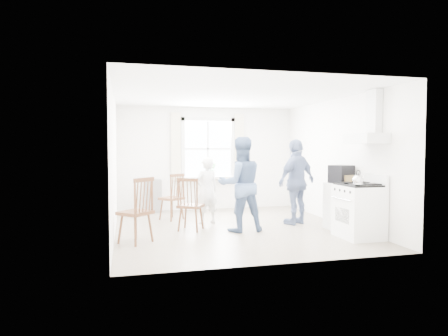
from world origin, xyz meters
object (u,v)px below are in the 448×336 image
person_right (297,182)px  windsor_chair_a (175,192)px  low_cabinet (341,206)px  windsor_chair_b (189,198)px  person_mid (241,184)px  windsor_chair_c (141,203)px  person_left (207,191)px  gas_stove (359,210)px  stereo_stack (341,174)px

person_right → windsor_chair_a: bearing=-50.1°
low_cabinet → person_right: 1.04m
low_cabinet → windsor_chair_b: size_ratio=0.88×
person_mid → windsor_chair_c: bearing=14.4°
low_cabinet → windsor_chair_a: (-2.99, 1.78, 0.18)m
windsor_chair_a → person_left: size_ratio=0.75×
gas_stove → windsor_chair_c: size_ratio=1.01×
windsor_chair_a → person_mid: size_ratio=0.58×
person_left → person_right: 1.87m
low_cabinet → windsor_chair_c: 3.81m
windsor_chair_a → person_mid: (1.06, -1.45, 0.27)m
low_cabinet → person_right: (-0.61, 0.73, 0.43)m
windsor_chair_c → person_mid: person_mid is taller
windsor_chair_a → windsor_chair_b: 1.23m
low_cabinet → windsor_chair_b: bearing=169.2°
windsor_chair_c → person_mid: (1.87, 0.54, 0.22)m
windsor_chair_a → windsor_chair_b: size_ratio=1.00×
windsor_chair_c → person_mid: bearing=16.1°
person_right → windsor_chair_b: bearing=-21.9°
person_mid → low_cabinet: bearing=168.7°
stereo_stack → windsor_chair_c: 3.83m
gas_stove → windsor_chair_b: gas_stove is taller
gas_stove → windsor_chair_b: (-2.81, 1.25, 0.14)m
low_cabinet → windsor_chair_a: windsor_chair_a is taller
stereo_stack → windsor_chair_a: size_ratio=0.46×
gas_stove → stereo_stack: 0.94m
gas_stove → person_right: bearing=110.7°
person_left → person_right: bearing=150.0°
windsor_chair_a → windsor_chair_c: 2.15m
windsor_chair_a → windsor_chair_c: windsor_chair_c is taller
gas_stove → person_left: 3.03m
low_cabinet → gas_stove: bearing=-95.7°
windsor_chair_b → person_left: (0.48, 0.69, 0.06)m
gas_stove → low_cabinet: bearing=84.3°
stereo_stack → windsor_chair_a: stereo_stack is taller
stereo_stack → person_left: 2.71m
stereo_stack → windsor_chair_c: (-3.80, -0.24, -0.40)m
person_right → stereo_stack: bearing=104.9°
gas_stove → low_cabinet: (0.07, 0.70, -0.03)m
windsor_chair_b → stereo_stack: bearing=-10.3°
gas_stove → person_right: size_ratio=0.64×
stereo_stack → person_right: person_right is taller
windsor_chair_c → person_mid: 1.96m
gas_stove → windsor_chair_c: 3.76m
gas_stove → windsor_chair_c: gas_stove is taller
windsor_chair_c → person_right: bearing=16.4°
windsor_chair_b → windsor_chair_c: (-0.92, -0.76, 0.05)m
stereo_stack → gas_stove: bearing=-95.7°
windsor_chair_c → person_right: size_ratio=0.63×
low_cabinet → person_mid: (-1.93, 0.33, 0.44)m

